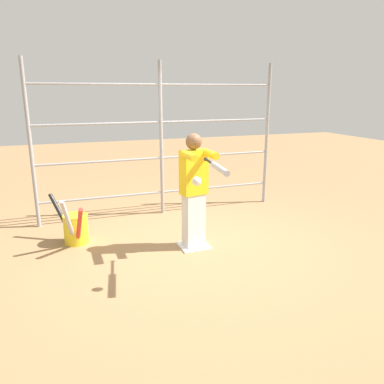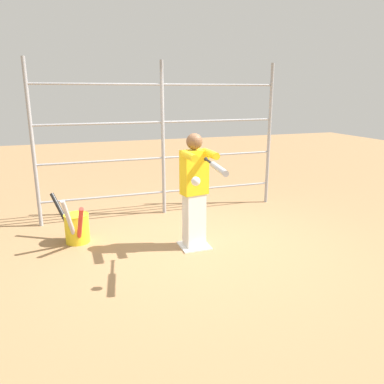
{
  "view_description": "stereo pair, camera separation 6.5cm",
  "coord_description": "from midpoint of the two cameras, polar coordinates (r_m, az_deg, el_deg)",
  "views": [
    {
      "loc": [
        1.69,
        4.57,
        2.09
      ],
      "look_at": [
        0.18,
        0.42,
        0.91
      ],
      "focal_mm": 35.0,
      "sensor_mm": 36.0,
      "label": 1
    },
    {
      "loc": [
        1.63,
        4.59,
        2.09
      ],
      "look_at": [
        0.18,
        0.42,
        0.91
      ],
      "focal_mm": 35.0,
      "sensor_mm": 36.0,
      "label": 2
    }
  ],
  "objects": [
    {
      "name": "ground_plane",
      "position": [
        5.3,
        -0.1,
        -8.26
      ],
      "size": [
        24.0,
        24.0,
        0.0
      ],
      "primitive_type": "plane",
      "color": "#9E754C"
    },
    {
      "name": "home_plate",
      "position": [
        5.29,
        -0.1,
        -8.16
      ],
      "size": [
        0.4,
        0.4,
        0.02
      ],
      "color": "white",
      "rests_on": "ground"
    },
    {
      "name": "fence_backstop",
      "position": [
        6.44,
        -5.0,
        7.87
      ],
      "size": [
        4.18,
        0.06,
        2.6
      ],
      "color": "#939399",
      "rests_on": "ground"
    },
    {
      "name": "batter",
      "position": [
        5.01,
        -0.04,
        0.67
      ],
      "size": [
        0.4,
        0.58,
        1.58
      ],
      "color": "silver",
      "rests_on": "ground"
    },
    {
      "name": "baseball_bat_swinging",
      "position": [
        4.02,
        3.49,
        3.77
      ],
      "size": [
        0.19,
        0.91,
        0.07
      ],
      "color": "black"
    },
    {
      "name": "softball_in_flight",
      "position": [
        3.87,
        0.23,
        1.65
      ],
      "size": [
        0.1,
        0.1,
        0.1
      ],
      "color": "white"
    },
    {
      "name": "bat_bucket",
      "position": [
        5.58,
        -17.71,
        -5.2
      ],
      "size": [
        0.52,
        1.0,
        0.75
      ],
      "color": "yellow",
      "rests_on": "ground"
    }
  ]
}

